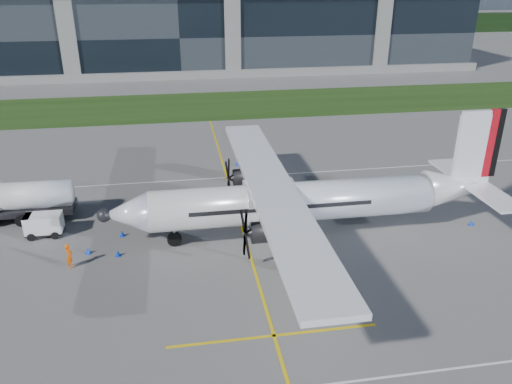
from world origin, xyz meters
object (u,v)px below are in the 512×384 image
object	(u,v)px
fuel_tanker_truck	(13,202)
safety_cone_nose_port	(118,253)
ground_crew_person	(69,254)
safety_cone_tail	(471,222)
safety_cone_fwd	(88,250)
safety_cone_stbdwing	(237,163)
turboprop_aircraft	(308,179)
baggage_tug	(44,225)
safety_cone_nose_stbd	(122,233)

from	to	relation	value
fuel_tanker_truck	safety_cone_nose_port	distance (m)	11.46
ground_crew_person	fuel_tanker_truck	bearing A→B (deg)	38.36
fuel_tanker_truck	safety_cone_tail	world-z (taller)	fuel_tanker_truck
safety_cone_tail	safety_cone_fwd	bearing A→B (deg)	179.16
safety_cone_nose_port	ground_crew_person	bearing A→B (deg)	-162.03
ground_crew_person	safety_cone_stbdwing	distance (m)	22.76
turboprop_aircraft	ground_crew_person	size ratio (longest dim) A/B	15.15
safety_cone_fwd	baggage_tug	bearing A→B (deg)	136.74
safety_cone_tail	safety_cone_nose_stbd	xyz separation A→B (m)	(-27.67, 2.71, 0.00)
fuel_tanker_truck	turboprop_aircraft	bearing A→B (deg)	-15.64
fuel_tanker_truck	safety_cone_nose_port	bearing A→B (deg)	-39.63
turboprop_aircraft	baggage_tug	xyz separation A→B (m)	(-19.95, 3.31, -3.83)
fuel_tanker_truck	safety_cone_tail	distance (m)	37.18
fuel_tanker_truck	safety_cone_stbdwing	xyz separation A→B (m)	(19.62, 9.72, -1.38)
safety_cone_nose_port	safety_cone_fwd	size ratio (longest dim) A/B	1.00
baggage_tug	fuel_tanker_truck	bearing A→B (deg)	133.50
fuel_tanker_truck	safety_cone_nose_stbd	size ratio (longest dim) A/B	17.36
safety_cone_stbdwing	safety_cone_fwd	bearing A→B (deg)	-128.70
safety_cone_tail	turboprop_aircraft	bearing A→B (deg)	177.62
fuel_tanker_truck	baggage_tug	world-z (taller)	fuel_tanker_truck
safety_cone_tail	safety_cone_stbdwing	size ratio (longest dim) A/B	1.00
safety_cone_stbdwing	fuel_tanker_truck	bearing A→B (deg)	-153.64
turboprop_aircraft	safety_cone_nose_stbd	bearing A→B (deg)	171.33
safety_cone_fwd	ground_crew_person	bearing A→B (deg)	-118.10
safety_cone_stbdwing	safety_cone_fwd	world-z (taller)	same
baggage_tug	safety_cone_tail	xyz separation A→B (m)	(33.55, -3.88, -0.62)
turboprop_aircraft	fuel_tanker_truck	world-z (taller)	turboprop_aircraft
safety_cone_nose_port	safety_cone_stbdwing	bearing A→B (deg)	57.39
turboprop_aircraft	safety_cone_stbdwing	xyz separation A→B (m)	(-3.27, 16.13, -4.45)
fuel_tanker_truck	safety_cone_stbdwing	size ratio (longest dim) A/B	17.36
safety_cone_nose_stbd	safety_cone_fwd	xyz separation A→B (m)	(-2.23, -2.27, 0.00)
baggage_tug	ground_crew_person	size ratio (longest dim) A/B	1.40
baggage_tug	safety_cone_nose_stbd	world-z (taller)	baggage_tug
turboprop_aircraft	baggage_tug	size ratio (longest dim) A/B	10.85
safety_cone_nose_stbd	safety_cone_stbdwing	world-z (taller)	same
turboprop_aircraft	safety_cone_tail	bearing A→B (deg)	-2.38
ground_crew_person	safety_cone_stbdwing	world-z (taller)	ground_crew_person
fuel_tanker_truck	safety_cone_nose_stbd	bearing A→B (deg)	-25.79
fuel_tanker_truck	safety_cone_nose_port	size ratio (longest dim) A/B	17.36
turboprop_aircraft	safety_cone_fwd	size ratio (longest dim) A/B	62.61
safety_cone_fwd	safety_cone_nose_port	bearing A→B (deg)	-18.32
safety_cone_tail	safety_cone_stbdwing	bearing A→B (deg)	135.30
turboprop_aircraft	safety_cone_nose_stbd	xyz separation A→B (m)	(-14.07, 2.15, -4.45)
turboprop_aircraft	baggage_tug	world-z (taller)	turboprop_aircraft
ground_crew_person	safety_cone_nose_port	xyz separation A→B (m)	(3.08, 1.00, -0.78)
baggage_tug	safety_cone_nose_port	xyz separation A→B (m)	(5.82, -4.16, -0.62)
turboprop_aircraft	safety_cone_nose_port	size ratio (longest dim) A/B	62.61
fuel_tanker_truck	safety_cone_stbdwing	world-z (taller)	fuel_tanker_truck
fuel_tanker_truck	baggage_tug	distance (m)	4.34
turboprop_aircraft	safety_cone_nose_port	xyz separation A→B (m)	(-14.13, -0.85, -4.45)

